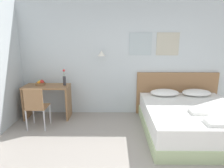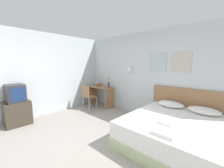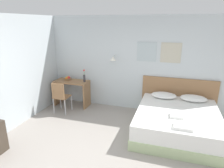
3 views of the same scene
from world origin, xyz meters
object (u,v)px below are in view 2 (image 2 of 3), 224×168
Objects in this scene: headboard at (189,108)px; folded_towel_near_foot at (168,122)px; pillow_left at (171,104)px; pillow_right at (204,111)px; desk_chair at (88,95)px; desk at (101,93)px; fruit_bowl at (99,85)px; folded_towel_mid_bed at (164,133)px; flower_vase at (109,84)px; television at (15,93)px; bed at (174,132)px; tv_stand at (17,113)px.

folded_towel_near_foot is (-0.03, -1.35, 0.06)m from headboard.
pillow_left is 0.73m from pillow_right.
desk_chair is (-3.11, -0.89, 0.01)m from headboard.
desk is (-2.71, -0.00, -0.09)m from pillow_left.
folded_towel_near_foot is 1.16× the size of fruit_bowl.
fruit_bowl is at bearing 100.20° from desk_chair.
folded_towel_near_foot is 0.75× the size of folded_towel_mid_bed.
pillow_left is at bearing 106.70° from folded_towel_mid_bed.
flower_vase is 0.76× the size of television.
folded_towel_mid_bed is at bearing -25.24° from fruit_bowl.
headboard is 2.19× the size of desk_chair.
headboard is at bearing 16.01° from desk_chair.
folded_towel_near_foot is at bearing -96.16° from bed.
folded_towel_near_foot is 3.40m from fruit_bowl.
pillow_left is at bearing 107.40° from folded_towel_near_foot.
pillow_left is 1.86× the size of folded_towel_mid_bed.
headboard is 3.24m from desk_chair.
tv_stand is 1.33× the size of television.
desk_chair is at bearing -170.08° from pillow_right.
bed is 4.15× the size of television.
folded_towel_mid_bed is (0.09, -1.80, 0.06)m from headboard.
fruit_bowl reaches higher than folded_towel_mid_bed.
headboard is at bearing 4.09° from fruit_bowl.
flower_vase is at bearing -1.77° from fruit_bowl.
bed is 3.13× the size of tv_stand.
bed is 2.86m from flower_vase.
pillow_left is 0.64× the size of desk.
fruit_bowl reaches higher than desk.
folded_towel_mid_bed is at bearing -74.99° from folded_towel_near_foot.
desk is 1.58× the size of tv_stand.
folded_towel_near_foot is at bearing -8.37° from desk_chair.
television is at bearing -150.48° from bed.
tv_stand is at bearing -180.00° from television.
headboard is at bearing 40.89° from tv_stand.
pillow_right is 1.01× the size of tv_stand.
flower_vase is at bearing 163.43° from bed.
headboard reaches higher than pillow_right.
pillow_left reaches higher than folded_towel_mid_bed.
desk is at bearing -174.25° from flower_vase.
headboard is 1.35m from folded_towel_near_foot.
bed is 2.28× the size of desk_chair.
flower_vase reaches higher than television.
folded_towel_near_foot is 0.70× the size of flower_vase.
tv_stand is (-3.84, -2.72, -0.30)m from pillow_right.
pillow_left is 1.01× the size of tv_stand.
bed is 5.43× the size of flower_vase.
pillow_left is 2.88× the size of fruit_bowl.
pillow_right is (0.37, 0.76, 0.35)m from bed.
television is at bearing -144.64° from pillow_right.
bed is at bearing 96.65° from folded_towel_mid_bed.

